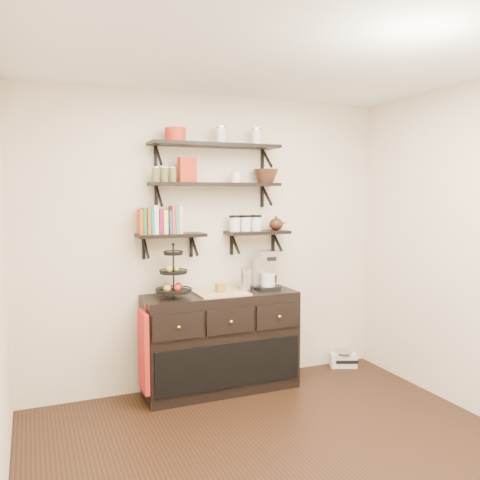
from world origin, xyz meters
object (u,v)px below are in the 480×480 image
sideboard (221,342)px  coffee_maker (266,271)px  fruit_stand (174,279)px  radio (343,359)px

sideboard → coffee_maker: size_ratio=3.77×
fruit_stand → radio: bearing=2.8°
radio → sideboard: bearing=-154.5°
coffee_maker → fruit_stand: bearing=-176.7°
fruit_stand → radio: size_ratio=1.53×
sideboard → radio: size_ratio=4.71×
coffee_maker → radio: coffee_maker is taller
coffee_maker → radio: size_ratio=1.25×
sideboard → coffee_maker: coffee_maker is taller
fruit_stand → coffee_maker: size_ratio=1.22×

